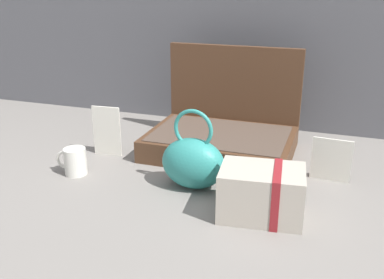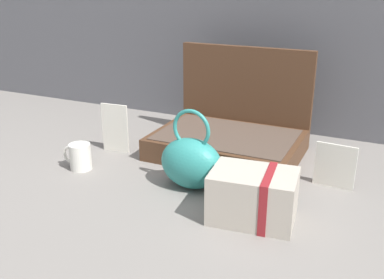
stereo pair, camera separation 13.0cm
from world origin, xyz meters
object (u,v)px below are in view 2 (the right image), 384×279
object	(u,v)px
teal_pouch_handbag	(191,162)
poster_card_right	(115,128)
cream_toiletry_bag	(254,196)
coffee_mug	(80,157)
open_suitcase	(231,132)
info_card_left	(335,166)

from	to	relation	value
teal_pouch_handbag	poster_card_right	xyz separation A→B (m)	(-0.36, 0.14, 0.01)
cream_toiletry_bag	coffee_mug	bearing A→B (deg)	173.88
coffee_mug	teal_pouch_handbag	bearing A→B (deg)	4.94
cream_toiletry_bag	poster_card_right	xyz separation A→B (m)	(-0.58, 0.24, 0.02)
coffee_mug	open_suitcase	bearing A→B (deg)	42.18
cream_toiletry_bag	open_suitcase	bearing A→B (deg)	117.58
open_suitcase	teal_pouch_handbag	distance (m)	0.32
open_suitcase	poster_card_right	bearing A→B (deg)	-154.93
teal_pouch_handbag	info_card_left	xyz separation A→B (m)	(0.38, 0.18, -0.01)
poster_card_right	info_card_left	bearing A→B (deg)	-1.54
open_suitcase	coffee_mug	size ratio (longest dim) A/B	4.76
coffee_mug	info_card_left	bearing A→B (deg)	15.63
teal_pouch_handbag	info_card_left	world-z (taller)	teal_pouch_handbag
poster_card_right	teal_pouch_handbag	bearing A→B (deg)	-25.94
open_suitcase	info_card_left	distance (m)	0.40
teal_pouch_handbag	cream_toiletry_bag	bearing A→B (deg)	-23.72
cream_toiletry_bag	coffee_mug	size ratio (longest dim) A/B	2.20
info_card_left	teal_pouch_handbag	bearing A→B (deg)	-150.53
open_suitcase	coffee_mug	xyz separation A→B (m)	(-0.38, -0.35, -0.03)
teal_pouch_handbag	coffee_mug	xyz separation A→B (m)	(-0.38, -0.03, -0.04)
info_card_left	cream_toiletry_bag	bearing A→B (deg)	-115.36
poster_card_right	cream_toiletry_bag	bearing A→B (deg)	-26.71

